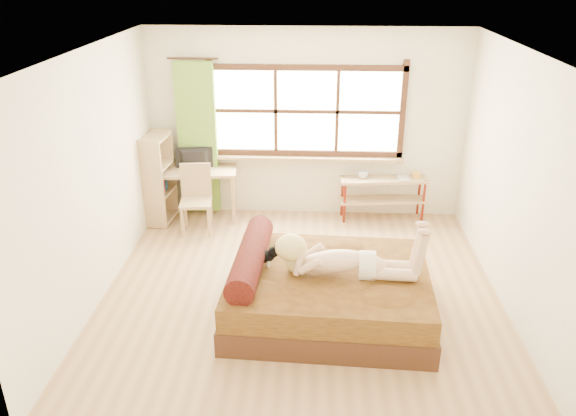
# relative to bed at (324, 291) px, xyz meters

# --- Properties ---
(floor) EXTENTS (4.50, 4.50, 0.00)m
(floor) POSITION_rel_bed_xyz_m (-0.25, 0.42, -0.29)
(floor) COLOR #9E754C
(floor) RESTS_ON ground
(ceiling) EXTENTS (4.50, 4.50, 0.00)m
(ceiling) POSITION_rel_bed_xyz_m (-0.25, 0.42, 2.41)
(ceiling) COLOR white
(ceiling) RESTS_ON wall_back
(wall_back) EXTENTS (4.50, 0.00, 4.50)m
(wall_back) POSITION_rel_bed_xyz_m (-0.25, 2.67, 1.06)
(wall_back) COLOR silver
(wall_back) RESTS_ON floor
(wall_front) EXTENTS (4.50, 0.00, 4.50)m
(wall_front) POSITION_rel_bed_xyz_m (-0.25, -1.83, 1.06)
(wall_front) COLOR silver
(wall_front) RESTS_ON floor
(wall_left) EXTENTS (0.00, 4.50, 4.50)m
(wall_left) POSITION_rel_bed_xyz_m (-2.50, 0.42, 1.06)
(wall_left) COLOR silver
(wall_left) RESTS_ON floor
(wall_right) EXTENTS (0.00, 4.50, 4.50)m
(wall_right) POSITION_rel_bed_xyz_m (2.00, 0.42, 1.06)
(wall_right) COLOR silver
(wall_right) RESTS_ON floor
(window) EXTENTS (2.80, 0.16, 1.46)m
(window) POSITION_rel_bed_xyz_m (-0.25, 2.64, 1.22)
(window) COLOR #FFEDBF
(window) RESTS_ON wall_back
(curtain) EXTENTS (0.55, 0.10, 2.20)m
(curtain) POSITION_rel_bed_xyz_m (-1.80, 2.55, 0.86)
(curtain) COLOR #4A8925
(curtain) RESTS_ON wall_back
(bed) EXTENTS (2.20, 1.79, 0.80)m
(bed) POSITION_rel_bed_xyz_m (0.00, 0.00, 0.00)
(bed) COLOR #331B0F
(bed) RESTS_ON floor
(woman) EXTENTS (1.50, 0.50, 0.64)m
(woman) POSITION_rel_bed_xyz_m (0.20, -0.05, 0.56)
(woman) COLOR #D4A789
(woman) RESTS_ON bed
(kitten) EXTENTS (0.32, 0.14, 0.25)m
(kitten) POSITION_rel_bed_xyz_m (-0.67, 0.10, 0.37)
(kitten) COLOR black
(kitten) RESTS_ON bed
(desk) EXTENTS (1.26, 0.68, 0.75)m
(desk) POSITION_rel_bed_xyz_m (-1.85, 2.37, 0.37)
(desk) COLOR #9D8255
(desk) RESTS_ON floor
(monitor) EXTENTS (0.54, 0.13, 0.31)m
(monitor) POSITION_rel_bed_xyz_m (-1.85, 2.42, 0.62)
(monitor) COLOR black
(monitor) RESTS_ON desk
(chair) EXTENTS (0.46, 0.46, 0.94)m
(chair) POSITION_rel_bed_xyz_m (-1.76, 2.00, 0.24)
(chair) COLOR #9D8255
(chair) RESTS_ON floor
(pipe_shelf) EXTENTS (1.28, 0.44, 0.71)m
(pipe_shelf) POSITION_rel_bed_xyz_m (0.89, 2.49, 0.17)
(pipe_shelf) COLOR #9D8255
(pipe_shelf) RESTS_ON floor
(cup) EXTENTS (0.14, 0.14, 0.10)m
(cup) POSITION_rel_bed_xyz_m (0.58, 2.49, 0.39)
(cup) COLOR gray
(cup) RESTS_ON pipe_shelf
(book) EXTENTS (0.19, 0.24, 0.02)m
(book) POSITION_rel_bed_xyz_m (1.08, 2.49, 0.35)
(book) COLOR gray
(book) RESTS_ON pipe_shelf
(bookshelf) EXTENTS (0.37, 0.59, 1.30)m
(bookshelf) POSITION_rel_bed_xyz_m (-2.33, 2.24, 0.37)
(bookshelf) COLOR #9D8255
(bookshelf) RESTS_ON floor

